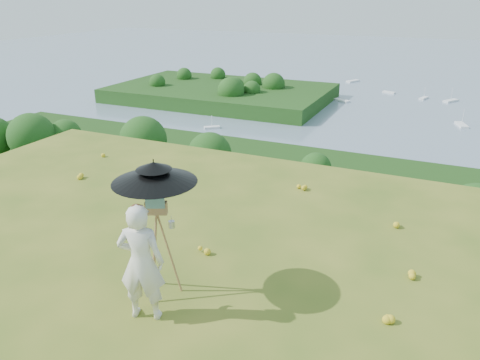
% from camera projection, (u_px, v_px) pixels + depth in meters
% --- Properties ---
extents(ground, '(14.00, 14.00, 0.00)m').
position_uv_depth(ground, '(97.00, 276.00, 7.99)').
color(ground, '#49651C').
rests_on(ground, ground).
extents(forest_slope, '(140.00, 56.00, 22.00)m').
position_uv_depth(forest_slope, '(355.00, 340.00, 48.43)').
color(forest_slope, '#19340E').
rests_on(forest_slope, bay_water).
extents(shoreline_tier, '(170.00, 28.00, 8.00)m').
position_uv_depth(shoreline_tier, '(396.00, 232.00, 84.88)').
color(shoreline_tier, '#6C6856').
rests_on(shoreline_tier, bay_water).
extents(bay_water, '(700.00, 700.00, 0.00)m').
position_uv_depth(bay_water, '(440.00, 78.00, 223.68)').
color(bay_water, slate).
rests_on(bay_water, ground).
extents(peninsula, '(90.00, 60.00, 12.00)m').
position_uv_depth(peninsula, '(221.00, 86.00, 178.47)').
color(peninsula, '#19340E').
rests_on(peninsula, bay_water).
extents(slope_trees, '(110.00, 50.00, 6.00)m').
position_uv_depth(slope_trees, '(369.00, 219.00, 43.20)').
color(slope_trees, '#1F4314').
rests_on(slope_trees, forest_slope).
extents(harbor_town, '(110.00, 22.00, 5.00)m').
position_uv_depth(harbor_town, '(400.00, 199.00, 82.45)').
color(harbor_town, silver).
rests_on(harbor_town, shoreline_tier).
extents(moored_boats, '(140.00, 140.00, 0.70)m').
position_uv_depth(moored_boats, '(391.00, 111.00, 161.49)').
color(moored_boats, white).
rests_on(moored_boats, bay_water).
extents(wildflowers, '(10.00, 10.50, 0.12)m').
position_uv_depth(wildflowers, '(106.00, 266.00, 8.18)').
color(wildflowers, gold).
rests_on(wildflowers, ground).
extents(painter, '(0.78, 0.63, 1.84)m').
position_uv_depth(painter, '(141.00, 263.00, 6.68)').
color(painter, silver).
rests_on(painter, ground).
extents(field_easel, '(0.88, 0.88, 1.75)m').
position_uv_depth(field_easel, '(159.00, 245.00, 7.25)').
color(field_easel, olive).
rests_on(field_easel, ground).
extents(sun_umbrella, '(1.52, 1.52, 0.84)m').
position_uv_depth(sun_umbrella, '(155.00, 186.00, 6.91)').
color(sun_umbrella, black).
rests_on(sun_umbrella, field_easel).
extents(painter_cap, '(0.26, 0.28, 0.10)m').
position_uv_depth(painter_cap, '(136.00, 208.00, 6.36)').
color(painter_cap, '#C36B74').
rests_on(painter_cap, painter).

